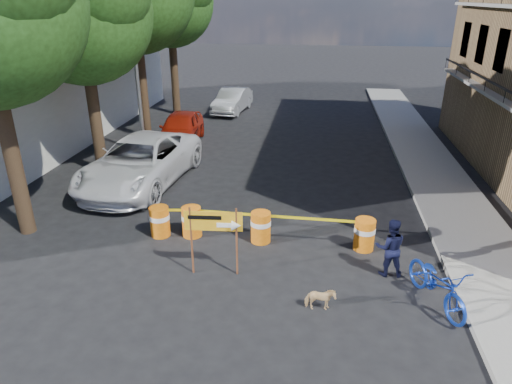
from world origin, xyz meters
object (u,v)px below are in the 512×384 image
(barrel_far_right, at_px, (364,234))
(bicycle, at_px, (441,264))
(detour_sign, at_px, (221,227))
(sedan_red, at_px, (181,128))
(barrel_mid_right, at_px, (261,226))
(dog, at_px, (320,299))
(sedan_silver, at_px, (232,100))
(pedestrian, at_px, (390,247))
(barrel_far_left, at_px, (160,221))
(barrel_mid_left, at_px, (192,221))
(suv_white, at_px, (140,162))

(barrel_far_right, xyz_separation_m, bicycle, (1.42, -2.29, 0.59))
(detour_sign, relative_size, sedan_red, 0.42)
(barrel_mid_right, distance_m, dog, 3.37)
(sedan_silver, bearing_deg, barrel_mid_right, -69.87)
(barrel_mid_right, xyz_separation_m, sedan_silver, (-3.74, 15.54, 0.22))
(barrel_mid_right, bearing_deg, sedan_silver, 103.54)
(detour_sign, bearing_deg, pedestrian, 3.39)
(barrel_far_left, height_order, bicycle, bicycle)
(sedan_red, bearing_deg, sedan_silver, 74.26)
(detour_sign, relative_size, pedestrian, 1.20)
(pedestrian, height_order, sedan_silver, pedestrian)
(barrel_far_right, distance_m, bicycle, 2.76)
(pedestrian, distance_m, dog, 2.42)
(sedan_red, bearing_deg, bicycle, -55.93)
(bicycle, bearing_deg, barrel_mid_left, 137.50)
(barrel_mid_left, bearing_deg, detour_sign, -55.24)
(pedestrian, distance_m, suv_white, 9.67)
(pedestrian, height_order, suv_white, suv_white)
(dog, distance_m, sedan_silver, 19.23)
(barrel_far_left, distance_m, sedan_silver, 15.62)
(suv_white, height_order, sedan_silver, suv_white)
(detour_sign, xyz_separation_m, bicycle, (5.03, -0.54, -0.27))
(barrel_far_right, distance_m, pedestrian, 1.32)
(barrel_mid_right, relative_size, bicycle, 0.42)
(pedestrian, relative_size, suv_white, 0.25)
(barrel_far_left, relative_size, barrel_mid_left, 1.00)
(barrel_far_right, bearing_deg, barrel_far_left, -179.79)
(barrel_mid_left, xyz_separation_m, detour_sign, (1.28, -1.84, 0.87))
(barrel_mid_right, xyz_separation_m, suv_white, (-4.95, 3.71, 0.39))
(barrel_mid_left, distance_m, barrel_far_right, 4.90)
(barrel_mid_left, distance_m, dog, 4.77)
(barrel_far_right, relative_size, dog, 1.35)
(barrel_far_right, xyz_separation_m, suv_white, (-7.82, 3.74, 0.39))
(barrel_mid_left, distance_m, detour_sign, 2.41)
(pedestrian, bearing_deg, sedan_silver, -68.86)
(barrel_mid_left, distance_m, sedan_silver, 15.57)
(suv_white, bearing_deg, pedestrian, -25.37)
(barrel_mid_left, bearing_deg, barrel_mid_right, -1.75)
(barrel_far_left, distance_m, sedan_red, 9.11)
(suv_white, bearing_deg, sedan_red, 95.26)
(barrel_mid_left, height_order, dog, barrel_mid_left)
(bicycle, xyz_separation_m, dog, (-2.58, -0.58, -0.78))
(barrel_far_left, relative_size, sedan_red, 0.21)
(barrel_far_left, xyz_separation_m, pedestrian, (6.32, -1.16, 0.29))
(barrel_far_left, xyz_separation_m, detour_sign, (2.20, -1.73, 0.87))
(barrel_far_left, relative_size, sedan_silver, 0.22)
(pedestrian, height_order, sedan_red, pedestrian)
(bicycle, bearing_deg, suv_white, 125.05)
(barrel_mid_right, xyz_separation_m, barrel_far_right, (2.87, -0.04, 0.00))
(detour_sign, distance_m, pedestrian, 4.20)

